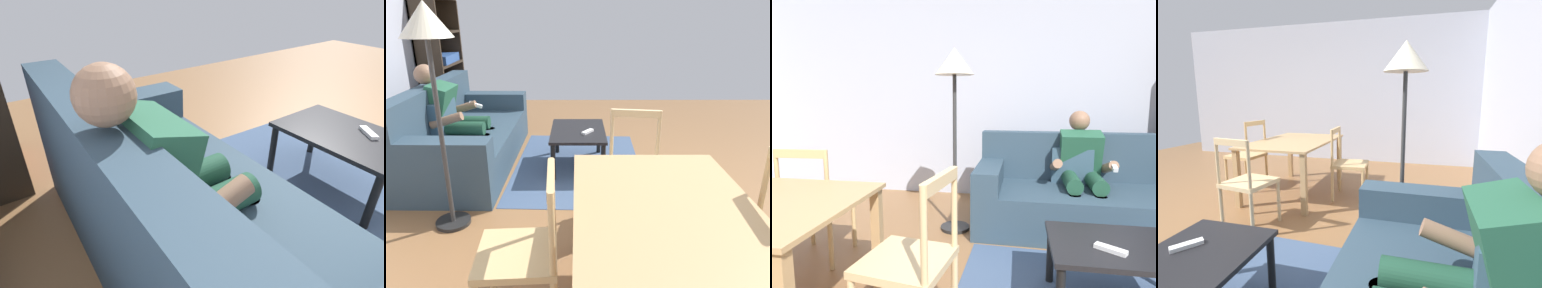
{
  "view_description": "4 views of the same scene",
  "coord_description": "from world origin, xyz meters",
  "views": [
    {
      "loc": [
        0.11,
        2.78,
        1.38
      ],
      "look_at": [
        1.09,
        2.08,
        0.7
      ],
      "focal_mm": 28.6,
      "sensor_mm": 36.0,
      "label": 1
    },
    {
      "loc": [
        -2.68,
        0.86,
        1.63
      ],
      "look_at": [
        1.02,
        0.84,
        0.25
      ],
      "focal_mm": 32.82,
      "sensor_mm": 36.0,
      "label": 2
    },
    {
      "loc": [
        0.39,
        -1.02,
        1.25
      ],
      "look_at": [
        -0.02,
        1.46,
        0.9
      ],
      "focal_mm": 29.72,
      "sensor_mm": 36.0,
      "label": 3
    },
    {
      "loc": [
        2.03,
        2.0,
        1.27
      ],
      "look_at": [
        -0.02,
        1.46,
        0.9
      ],
      "focal_mm": 24.69,
      "sensor_mm": 36.0,
      "label": 4
    }
  ],
  "objects": [
    {
      "name": "ground_plane",
      "position": [
        0.0,
        0.0,
        0.0
      ],
      "size": [
        8.51,
        8.51,
        0.0
      ],
      "primitive_type": "plane",
      "color": "brown"
    },
    {
      "name": "couch",
      "position": [
        1.09,
        2.16,
        0.32
      ],
      "size": [
        2.17,
        1.02,
        0.91
      ],
      "color": "#2D4251",
      "rests_on": "ground_plane"
    },
    {
      "name": "person_lounging",
      "position": [
        1.03,
        2.23,
        0.58
      ],
      "size": [
        0.6,
        0.92,
        1.14
      ],
      "color": "#23563D",
      "rests_on": "ground_plane"
    },
    {
      "name": "coffee_table",
      "position": [
        1.02,
        0.84,
        0.36
      ],
      "size": [
        0.84,
        0.59,
        0.42
      ],
      "color": "black",
      "rests_on": "ground_plane"
    },
    {
      "name": "tv_remote",
      "position": [
        0.92,
        0.74,
        0.44
      ],
      "size": [
        0.17,
        0.14,
        0.02
      ],
      "primitive_type": "cube",
      "rotation": [
        0.0,
        0.0,
        0.95
      ],
      "color": "white",
      "rests_on": "coffee_table"
    },
    {
      "name": "bookshelf",
      "position": [
        2.62,
        2.88,
        0.73
      ],
      "size": [
        0.92,
        0.36,
        1.85
      ],
      "color": "#2D2319",
      "rests_on": "ground_plane"
    },
    {
      "name": "dining_table",
      "position": [
        -1.14,
        0.41,
        0.62
      ],
      "size": [
        1.4,
        0.94,
        0.72
      ],
      "color": "tan",
      "rests_on": "ground_plane"
    },
    {
      "name": "dining_chair_near_wall",
      "position": [
        -1.14,
        1.14,
        0.44
      ],
      "size": [
        0.44,
        0.44,
        0.9
      ],
      "color": "tan",
      "rests_on": "ground_plane"
    },
    {
      "name": "dining_chair_facing_couch",
      "position": [
        -0.11,
        0.4,
        0.45
      ],
      "size": [
        0.48,
        0.48,
        0.91
      ],
      "color": "#D1B27F",
      "rests_on": "ground_plane"
    },
    {
      "name": "area_rug",
      "position": [
        1.02,
        0.84,
        0.0
      ],
      "size": [
        2.05,
        1.47,
        0.01
      ],
      "primitive_type": "cube",
      "rotation": [
        0.0,
        0.0,
        -0.04
      ],
      "color": "#3D5170",
      "rests_on": "ground_plane"
    },
    {
      "name": "floor_lamp",
      "position": [
        -0.18,
        1.88,
        1.45
      ],
      "size": [
        0.36,
        0.36,
        1.72
      ],
      "color": "black",
      "rests_on": "ground_plane"
    }
  ]
}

